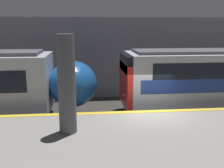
% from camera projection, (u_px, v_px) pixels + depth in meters
% --- Properties ---
extents(ground_plane, '(120.00, 120.00, 0.00)m').
position_uv_depth(ground_plane, '(149.00, 135.00, 11.46)').
color(ground_plane, '#33302D').
extents(platform, '(40.00, 5.12, 1.14)m').
position_uv_depth(platform, '(168.00, 150.00, 8.85)').
color(platform, gray).
rests_on(platform, ground).
extents(station_rear_barrier, '(50.00, 0.15, 5.21)m').
position_uv_depth(station_rear_barrier, '(127.00, 58.00, 17.18)').
color(station_rear_barrier, gray).
rests_on(station_rear_barrier, ground).
extents(support_pillar_near, '(0.59, 0.59, 3.29)m').
position_uv_depth(support_pillar_near, '(67.00, 85.00, 8.59)').
color(support_pillar_near, '#56565B').
rests_on(support_pillar_near, platform).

